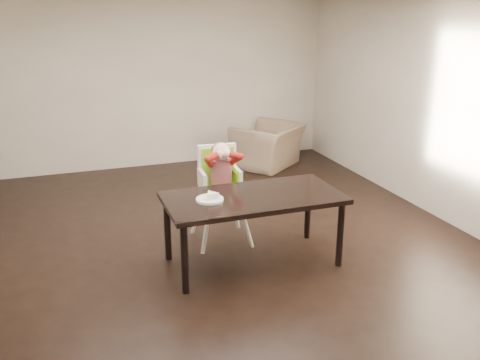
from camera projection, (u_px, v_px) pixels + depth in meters
name	position (u px, v px, depth m)	size (l,w,h in m)	color
ground	(213.00, 251.00, 5.92)	(7.00, 7.00, 0.00)	black
room_walls	(210.00, 82.00, 5.33)	(6.02, 7.02, 2.71)	#BCB49C
dining_table	(253.00, 203.00, 5.45)	(1.80, 0.90, 0.75)	black
high_chair	(220.00, 172.00, 5.96)	(0.51, 0.51, 1.16)	white
plate	(210.00, 198.00, 5.28)	(0.35, 0.35, 0.08)	white
armchair	(268.00, 139.00, 8.85)	(1.07, 0.69, 0.93)	#9A7E62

